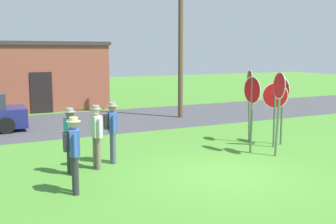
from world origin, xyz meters
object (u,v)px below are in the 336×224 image
stop_sign_leaning_left (282,99)px  stop_sign_low_front (279,99)px  person_with_sunhat (96,133)px  person_near_signs (73,150)px  stop_sign_leaning_right (252,100)px  stop_sign_far_back (275,103)px  person_in_blue (70,137)px  person_in_teal (112,128)px  utility_pole (181,20)px  stop_sign_nearest (249,94)px

stop_sign_leaning_left → stop_sign_low_front: stop_sign_low_front is taller
stop_sign_low_front → person_with_sunhat: 5.48m
person_with_sunhat → person_near_signs: same height
stop_sign_leaning_right → stop_sign_far_back: (1.14, 0.24, -0.17)m
stop_sign_low_front → person_with_sunhat: bearing=168.1°
person_in_blue → stop_sign_low_front: bearing=-8.6°
stop_sign_leaning_right → stop_sign_far_back: 1.18m
stop_sign_leaning_left → stop_sign_low_front: size_ratio=0.90×
person_near_signs → stop_sign_leaning_left: bearing=13.1°
stop_sign_leaning_right → person_near_signs: size_ratio=1.38×
stop_sign_low_front → person_in_blue: 6.18m
person_with_sunhat → person_in_teal: size_ratio=1.00×
stop_sign_leaning_left → person_in_blue: (-7.27, -0.25, -0.59)m
utility_pole → stop_sign_leaning_right: 7.94m
stop_sign_nearest → person_with_sunhat: 5.82m
person_in_blue → person_near_signs: (-0.30, -1.51, 0.03)m
stop_sign_leaning_left → stop_sign_far_back: size_ratio=1.06×
person_in_blue → stop_sign_leaning_left: bearing=2.0°
stop_sign_nearest → person_near_signs: bearing=-159.6°
person_in_blue → utility_pole: bearing=44.9°
stop_sign_nearest → person_near_signs: 7.26m
stop_sign_low_front → stop_sign_nearest: bearing=78.1°
person_in_teal → stop_sign_leaning_right: bearing=-10.7°
stop_sign_low_front → stop_sign_leaning_right: bearing=122.0°
utility_pole → stop_sign_leaning_right: size_ratio=3.70×
stop_sign_leaning_right → person_in_blue: 5.67m
stop_sign_nearest → person_with_sunhat: (-5.72, -0.81, -0.70)m
stop_sign_leaning_left → person_near_signs: size_ratio=1.32×
stop_sign_low_front → person_in_teal: size_ratio=1.47×
utility_pole → person_near_signs: utility_pole is taller
person_with_sunhat → person_near_signs: 2.01m
stop_sign_leaning_right → person_in_blue: bearing=177.9°
person_near_signs → stop_sign_leaning_right: bearing=12.4°
stop_sign_far_back → person_in_teal: 5.48m
person_in_teal → person_with_sunhat: bearing=-145.4°
utility_pole → stop_sign_low_front: 8.49m
person_in_teal → utility_pole: bearing=48.3°
person_in_blue → stop_sign_leaning_right: bearing=-2.1°
stop_sign_far_back → person_in_blue: stop_sign_far_back is taller
utility_pole → person_with_sunhat: size_ratio=5.09×
stop_sign_leaning_right → person_near_signs: 6.10m
stop_sign_nearest → utility_pole: bearing=84.5°
utility_pole → stop_sign_far_back: (-0.28, -6.98, -3.13)m
stop_sign_leaning_right → person_with_sunhat: size_ratio=1.38×
stop_sign_low_front → person_with_sunhat: (-5.31, 1.12, -0.77)m
stop_sign_nearest → stop_sign_far_back: 1.04m
stop_sign_leaning_left → stop_sign_low_front: (-1.20, -1.17, 0.18)m
stop_sign_leaning_left → stop_sign_low_front: 1.68m
person_with_sunhat → stop_sign_low_front: bearing=-11.9°
person_with_sunhat → stop_sign_nearest: bearing=8.0°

